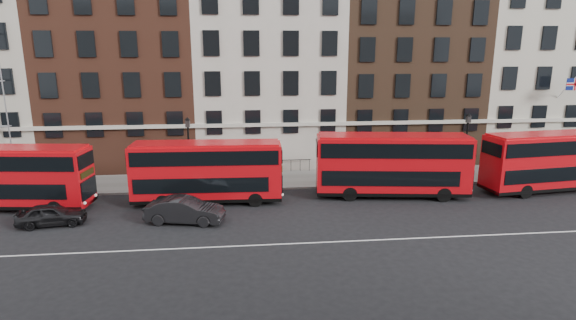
{
  "coord_description": "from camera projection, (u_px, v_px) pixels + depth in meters",
  "views": [
    {
      "loc": [
        -2.57,
        -24.51,
        10.16
      ],
      "look_at": [
        0.53,
        5.0,
        3.0
      ],
      "focal_mm": 28.0,
      "sensor_mm": 36.0,
      "label": 1
    }
  ],
  "objects": [
    {
      "name": "lamp_post_left",
      "position": [
        189.0,
        149.0,
        33.73
      ],
      "size": [
        0.44,
        0.44,
        5.33
      ],
      "color": "black",
      "rests_on": "pavement"
    },
    {
      "name": "car_rear",
      "position": [
        52.0,
        215.0,
        26.9
      ],
      "size": [
        4.05,
        2.06,
        1.32
      ],
      "primitive_type": "imported",
      "rotation": [
        0.0,
        0.0,
        1.7
      ],
      "color": "black",
      "rests_on": "ground"
    },
    {
      "name": "road_centre_line",
      "position": [
        292.0,
        244.0,
        24.4
      ],
      "size": [
        70.0,
        0.12,
        0.01
      ],
      "primitive_type": "cube",
      "color": "white",
      "rests_on": "ground"
    },
    {
      "name": "ground",
      "position": [
        288.0,
        230.0,
        26.34
      ],
      "size": [
        120.0,
        120.0,
        0.0
      ],
      "primitive_type": "plane",
      "color": "black",
      "rests_on": "ground"
    },
    {
      "name": "iron_railings",
      "position": [
        272.0,
        166.0,
        38.46
      ],
      "size": [
        6.6,
        0.06,
        1.0
      ],
      "primitive_type": null,
      "color": "black",
      "rests_on": "pavement"
    },
    {
      "name": "building_terrace",
      "position": [
        264.0,
        51.0,
        41.19
      ],
      "size": [
        64.0,
        11.95,
        22.0
      ],
      "color": "#B7B09F",
      "rests_on": "ground"
    },
    {
      "name": "pavement",
      "position": [
        274.0,
        179.0,
        36.47
      ],
      "size": [
        80.0,
        5.0,
        0.15
      ],
      "primitive_type": "cube",
      "color": "gray",
      "rests_on": "ground"
    },
    {
      "name": "car_front",
      "position": [
        185.0,
        210.0,
        27.3
      ],
      "size": [
        4.95,
        2.53,
        1.56
      ],
      "primitive_type": "imported",
      "rotation": [
        0.0,
        0.0,
        1.38
      ],
      "color": "black",
      "rests_on": "ground"
    },
    {
      "name": "bus_c",
      "position": [
        392.0,
        164.0,
        31.88
      ],
      "size": [
        10.98,
        3.94,
        4.52
      ],
      "rotation": [
        0.0,
        0.0,
        -0.13
      ],
      "color": "red",
      "rests_on": "ground"
    },
    {
      "name": "bus_d",
      "position": [
        552.0,
        160.0,
        33.13
      ],
      "size": [
        10.75,
        3.71,
        4.43
      ],
      "rotation": [
        0.0,
        0.0,
        0.11
      ],
      "color": "red",
      "rests_on": "ground"
    },
    {
      "name": "bus_a",
      "position": [
        11.0,
        176.0,
        29.31
      ],
      "size": [
        10.23,
        3.59,
        4.21
      ],
      "rotation": [
        0.0,
        0.0,
        -0.12
      ],
      "color": "red",
      "rests_on": "ground"
    },
    {
      "name": "bus_b",
      "position": [
        207.0,
        171.0,
        30.59
      ],
      "size": [
        10.2,
        2.84,
        4.25
      ],
      "rotation": [
        0.0,
        0.0,
        -0.04
      ],
      "color": "red",
      "rests_on": "ground"
    },
    {
      "name": "kerb",
      "position": [
        277.0,
        188.0,
        34.05
      ],
      "size": [
        80.0,
        0.3,
        0.16
      ],
      "primitive_type": "cube",
      "color": "gray",
      "rests_on": "ground"
    },
    {
      "name": "lamp_post_right",
      "position": [
        466.0,
        143.0,
        35.85
      ],
      "size": [
        0.44,
        0.44,
        5.33
      ],
      "color": "black",
      "rests_on": "pavement"
    }
  ]
}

